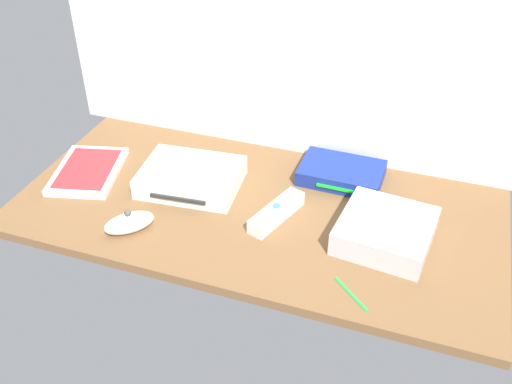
% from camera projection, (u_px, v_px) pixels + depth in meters
% --- Properties ---
extents(ground_plane, '(1.00, 0.48, 0.02)m').
position_uv_depth(ground_plane, '(256.00, 211.00, 1.21)').
color(ground_plane, brown).
rests_on(ground_plane, ground).
extents(back_wall, '(1.10, 0.01, 0.64)m').
position_uv_depth(back_wall, '(295.00, 18.00, 1.21)').
color(back_wall, white).
rests_on(back_wall, ground).
extents(game_console, '(0.22, 0.18, 0.04)m').
position_uv_depth(game_console, '(191.00, 177.00, 1.26)').
color(game_console, white).
rests_on(game_console, ground_plane).
extents(mini_computer, '(0.19, 0.19, 0.05)m').
position_uv_depth(mini_computer, '(386.00, 230.00, 1.11)').
color(mini_computer, silver).
rests_on(mini_computer, ground_plane).
extents(game_case, '(0.18, 0.22, 0.02)m').
position_uv_depth(game_case, '(88.00, 171.00, 1.30)').
color(game_case, white).
rests_on(game_case, ground_plane).
extents(network_router, '(0.18, 0.13, 0.03)m').
position_uv_depth(network_router, '(341.00, 173.00, 1.28)').
color(network_router, navy).
rests_on(network_router, ground_plane).
extents(remote_wand, '(0.08, 0.15, 0.03)m').
position_uv_depth(remote_wand, '(277.00, 212.00, 1.17)').
color(remote_wand, white).
rests_on(remote_wand, ground_plane).
extents(remote_nunchuk, '(0.10, 0.10, 0.05)m').
position_uv_depth(remote_nunchuk, '(129.00, 223.00, 1.13)').
color(remote_nunchuk, white).
rests_on(remote_nunchuk, ground_plane).
extents(remote_classic_pad, '(0.16, 0.11, 0.02)m').
position_uv_depth(remote_classic_pad, '(186.00, 166.00, 1.24)').
color(remote_classic_pad, white).
rests_on(remote_classic_pad, game_console).
extents(stylus_pen, '(0.07, 0.06, 0.01)m').
position_uv_depth(stylus_pen, '(351.00, 293.00, 1.00)').
color(stylus_pen, green).
rests_on(stylus_pen, ground_plane).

